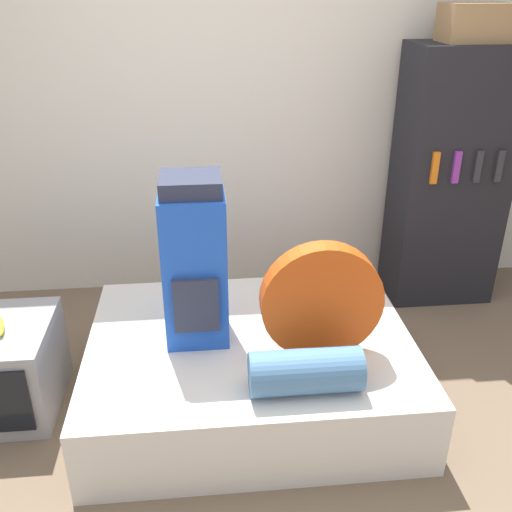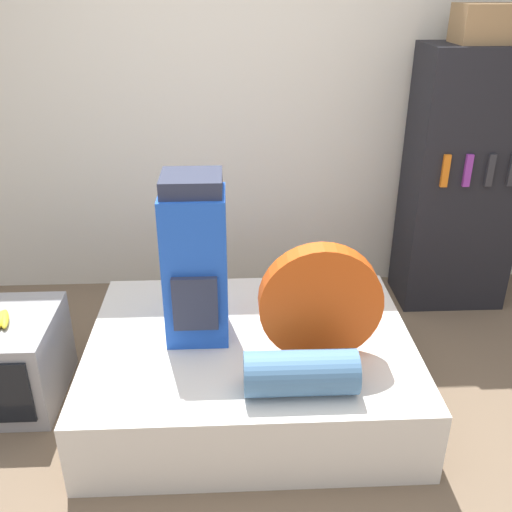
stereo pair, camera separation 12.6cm
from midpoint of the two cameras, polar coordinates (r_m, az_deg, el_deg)
name	(u,v)px [view 2 (the right image)]	position (r m, az deg, el deg)	size (l,w,h in m)	color
ground_plane	(245,459)	(2.78, 0.30, -19.65)	(16.00, 16.00, 0.00)	brown
wall_back	(235,98)	(3.74, -1.07, 15.51)	(8.00, 0.05, 2.60)	silver
bed	(250,368)	(2.98, 0.68, -11.11)	(1.60, 1.24, 0.38)	silver
backpack	(195,261)	(2.70, -4.77, -0.57)	(0.30, 0.31, 0.83)	blue
tent_bag	(320,303)	(2.62, 7.81, -4.66)	(0.56, 0.10, 0.56)	#D14C14
sleeping_roll	(301,373)	(2.49, 5.96, -11.57)	(0.48, 0.20, 0.20)	teal
television	(8,360)	(3.19, -22.54, -9.57)	(0.52, 0.58, 0.47)	#939399
banana_bunch	(0,319)	(3.04, -23.17, -5.85)	(0.14, 0.18, 0.04)	yellow
bookshelf	(461,182)	(3.87, 20.74, 6.94)	(0.67, 0.44, 1.65)	black
cardboard_box	(490,24)	(3.69, 23.35, 20.57)	(0.38, 0.26, 0.21)	#99754C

